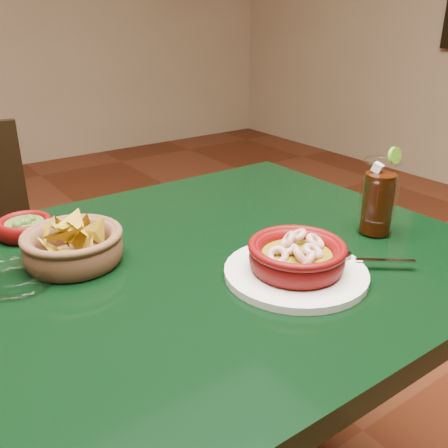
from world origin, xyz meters
TOP-DOWN VIEW (x-y plane):
  - dining_table at (0.00, 0.00)m, footprint 1.20×0.80m
  - shrimp_plate at (0.19, -0.15)m, footprint 0.30×0.24m
  - chip_basket at (-0.09, 0.11)m, footprint 0.20×0.20m
  - guacamole_ramekin at (-0.13, 0.27)m, footprint 0.12×0.12m
  - cola_drink at (0.44, -0.12)m, footprint 0.15×0.15m
  - glass_ashtray at (-0.19, 0.08)m, footprint 0.13×0.13m

SIDE VIEW (x-z plane):
  - dining_table at x=0.00m, z-range 0.28..1.03m
  - glass_ashtray at x=-0.19m, z-range 0.75..0.78m
  - guacamole_ramekin at x=-0.13m, z-range 0.75..0.79m
  - shrimp_plate at x=0.19m, z-range 0.74..0.82m
  - chip_basket at x=-0.09m, z-range 0.72..0.84m
  - cola_drink at x=0.44m, z-range 0.74..0.91m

